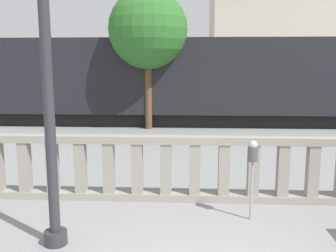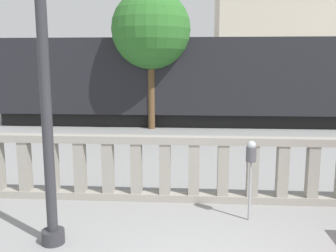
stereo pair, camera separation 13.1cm
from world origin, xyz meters
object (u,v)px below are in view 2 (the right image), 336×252
parking_meter (251,157)px  tree_left (151,30)px  train_near (219,80)px  train_far (195,69)px

parking_meter → tree_left: (-2.59, 8.65, 2.76)m
train_near → train_far: (-1.01, 18.43, 0.14)m
tree_left → parking_meter: bearing=-73.3°
tree_left → train_near: bearing=28.6°
train_near → tree_left: size_ratio=3.37×
train_near → tree_left: tree_left is taller
train_near → train_far: train_far is taller
parking_meter → train_far: train_far is taller
train_far → tree_left: 20.06m
train_near → parking_meter: bearing=-90.7°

